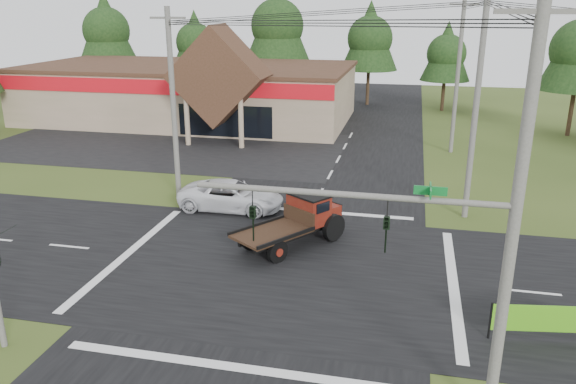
# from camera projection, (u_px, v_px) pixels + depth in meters

# --- Properties ---
(ground) EXTENTS (120.00, 120.00, 0.00)m
(ground) POSITION_uv_depth(u_px,v_px,m) (281.00, 268.00, 23.65)
(ground) COLOR #334418
(ground) RESTS_ON ground
(road_ns) EXTENTS (12.00, 120.00, 0.02)m
(road_ns) POSITION_uv_depth(u_px,v_px,m) (281.00, 268.00, 23.65)
(road_ns) COLOR black
(road_ns) RESTS_ON ground
(road_ew) EXTENTS (120.00, 12.00, 0.02)m
(road_ew) POSITION_uv_depth(u_px,v_px,m) (281.00, 268.00, 23.65)
(road_ew) COLOR black
(road_ew) RESTS_ON ground
(parking_apron) EXTENTS (28.00, 14.00, 0.02)m
(parking_apron) POSITION_uv_depth(u_px,v_px,m) (163.00, 146.00, 44.12)
(parking_apron) COLOR black
(parking_apron) RESTS_ON ground
(cvs_building) EXTENTS (30.40, 18.20, 9.19)m
(cvs_building) POSITION_uv_depth(u_px,v_px,m) (191.00, 91.00, 53.39)
(cvs_building) COLOR gray
(cvs_building) RESTS_ON ground
(traffic_signal_mast) EXTENTS (8.12, 0.24, 7.00)m
(traffic_signal_mast) POSITION_uv_depth(u_px,v_px,m) (438.00, 260.00, 14.11)
(traffic_signal_mast) COLOR #595651
(traffic_signal_mast) RESTS_ON ground
(utility_pole_nr) EXTENTS (2.00, 0.30, 11.00)m
(utility_pole_nr) POSITION_uv_depth(u_px,v_px,m) (515.00, 221.00, 13.38)
(utility_pole_nr) COLOR #595651
(utility_pole_nr) RESTS_ON ground
(utility_pole_nw) EXTENTS (2.00, 0.30, 10.50)m
(utility_pole_nw) POSITION_uv_depth(u_px,v_px,m) (173.00, 103.00, 31.00)
(utility_pole_nw) COLOR #595651
(utility_pole_nw) RESTS_ON ground
(utility_pole_ne) EXTENTS (2.00, 0.30, 11.50)m
(utility_pole_ne) POSITION_uv_depth(u_px,v_px,m) (476.00, 105.00, 27.55)
(utility_pole_ne) COLOR #595651
(utility_pole_ne) RESTS_ON ground
(utility_pole_n) EXTENTS (2.00, 0.30, 11.20)m
(utility_pole_n) POSITION_uv_depth(u_px,v_px,m) (458.00, 75.00, 40.57)
(utility_pole_n) COLOR #595651
(utility_pole_n) RESTS_ON ground
(tree_row_a) EXTENTS (6.72, 6.72, 12.12)m
(tree_row_a) POSITION_uv_depth(u_px,v_px,m) (106.00, 28.00, 64.33)
(tree_row_a) COLOR #332316
(tree_row_a) RESTS_ON ground
(tree_row_b) EXTENTS (5.60, 5.60, 10.10)m
(tree_row_b) POSITION_uv_depth(u_px,v_px,m) (195.00, 40.00, 64.55)
(tree_row_b) COLOR #332316
(tree_row_b) RESTS_ON ground
(tree_row_c) EXTENTS (7.28, 7.28, 13.13)m
(tree_row_c) POSITION_uv_depth(u_px,v_px,m) (277.00, 23.00, 60.93)
(tree_row_c) COLOR #332316
(tree_row_c) RESTS_ON ground
(tree_row_d) EXTENTS (6.16, 6.16, 11.11)m
(tree_row_d) POSITION_uv_depth(u_px,v_px,m) (370.00, 36.00, 60.22)
(tree_row_d) COLOR #332316
(tree_row_d) RESTS_ON ground
(tree_row_e) EXTENTS (5.04, 5.04, 9.09)m
(tree_row_e) POSITION_uv_depth(u_px,v_px,m) (447.00, 52.00, 57.15)
(tree_row_e) COLOR #332316
(tree_row_e) RESTS_ON ground
(antique_flatbed_truck) EXTENTS (4.93, 5.74, 2.31)m
(antique_flatbed_truck) POSITION_uv_depth(u_px,v_px,m) (291.00, 222.00, 25.46)
(antique_flatbed_truck) COLOR #5B130D
(antique_flatbed_truck) RESTS_ON ground
(roadside_banner) EXTENTS (3.89, 0.72, 1.34)m
(roadside_banner) POSITION_uv_depth(u_px,v_px,m) (550.00, 323.00, 18.32)
(roadside_banner) COLOR #4EA315
(roadside_banner) RESTS_ON ground
(white_pickup) EXTENTS (5.62, 2.61, 1.56)m
(white_pickup) POSITION_uv_depth(u_px,v_px,m) (231.00, 196.00, 30.25)
(white_pickup) COLOR white
(white_pickup) RESTS_ON ground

